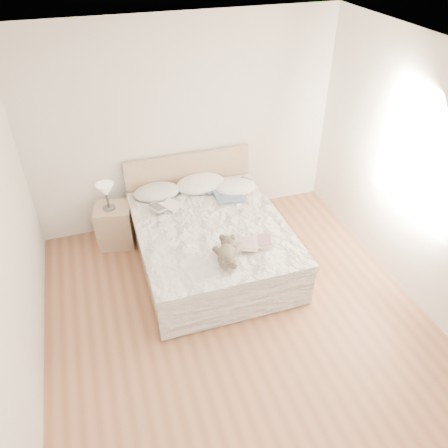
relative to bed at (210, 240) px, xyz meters
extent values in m
cube|color=brown|center=(0.00, -1.19, -0.31)|extent=(4.00, 4.50, 0.00)
cube|color=white|center=(0.00, -1.19, 2.39)|extent=(4.00, 4.50, 0.00)
cube|color=white|center=(0.00, 1.06, 1.04)|extent=(4.00, 0.02, 2.70)
cube|color=white|center=(-2.00, -1.19, 1.04)|extent=(0.02, 4.50, 2.70)
cube|color=white|center=(2.00, -1.19, 1.04)|extent=(0.02, 4.50, 2.70)
cube|color=white|center=(1.99, -0.89, 1.14)|extent=(0.02, 1.30, 1.10)
cube|color=tan|center=(0.00, -0.04, -0.21)|extent=(1.68, 2.08, 0.20)
cube|color=white|center=(0.00, -0.04, 0.04)|extent=(1.60, 2.00, 0.30)
cube|color=white|center=(0.00, -0.09, 0.23)|extent=(1.72, 2.05, 0.10)
cube|color=tan|center=(0.00, 1.00, 0.19)|extent=(1.70, 0.06, 1.00)
cube|color=tan|center=(-1.07, 0.71, -0.03)|extent=(0.52, 0.48, 0.56)
cylinder|color=#514A45|center=(-1.11, 0.70, 0.26)|extent=(0.16, 0.16, 0.02)
cylinder|color=#413C36|center=(-1.11, 0.70, 0.38)|extent=(0.03, 0.03, 0.22)
cone|color=white|center=(-1.11, 0.70, 0.53)|extent=(0.25, 0.25, 0.16)
ellipsoid|color=silver|center=(-0.48, 0.77, 0.33)|extent=(0.60, 0.42, 0.18)
ellipsoid|color=white|center=(0.11, 0.79, 0.33)|extent=(0.71, 0.54, 0.20)
ellipsoid|color=white|center=(0.53, 0.56, 0.33)|extent=(0.53, 0.38, 0.16)
cube|color=white|center=(-0.46, 0.42, 0.32)|extent=(0.43, 0.39, 0.03)
cube|color=beige|center=(0.36, -0.59, 0.32)|extent=(0.44, 0.36, 0.02)
camera|label=1|loc=(-1.14, -4.04, 3.32)|focal=35.00mm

